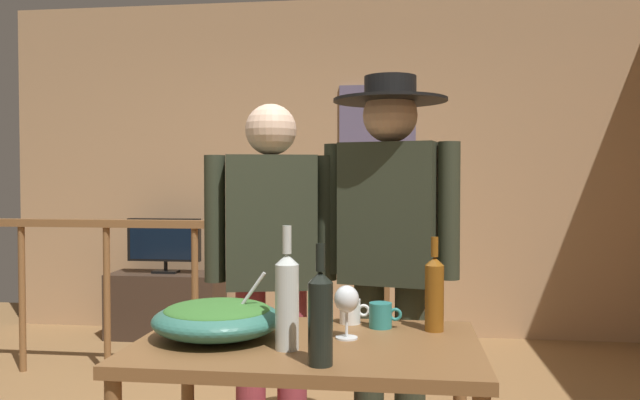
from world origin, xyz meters
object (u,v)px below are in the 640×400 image
at_px(stair_railing, 224,276).
at_px(flat_screen_tv, 164,241).
at_px(mug_teal, 381,315).
at_px(person_standing_right, 390,237).
at_px(salad_bowl, 217,318).
at_px(serving_table, 307,367).
at_px(wine_bottle_dark, 320,316).
at_px(wine_bottle_clear, 287,299).
at_px(person_standing_left, 271,256).
at_px(framed_picture, 377,122).
at_px(wine_glass, 347,301).
at_px(tv_console, 166,305).
at_px(mug_white, 351,311).
at_px(wine_bottle_amber, 434,292).

height_order(stair_railing, flat_screen_tv, stair_railing).
distance_m(flat_screen_tv, mug_teal, 3.20).
bearing_deg(person_standing_right, salad_bowl, 62.38).
relative_size(flat_screen_tv, serving_table, 0.53).
bearing_deg(wine_bottle_dark, mug_teal, 72.21).
distance_m(wine_bottle_clear, person_standing_left, 0.79).
bearing_deg(person_standing_right, flat_screen_tv, -36.36).
xyz_separation_m(framed_picture, flat_screen_tv, (-1.69, -0.32, -0.96)).
height_order(stair_railing, wine_glass, stair_railing).
bearing_deg(tv_console, salad_bowl, -65.90).
distance_m(serving_table, wine_bottle_clear, 0.27).
relative_size(mug_teal, person_standing_left, 0.07).
bearing_deg(person_standing_left, tv_console, -72.71).
bearing_deg(stair_railing, mug_white, -59.33).
relative_size(serving_table, wine_bottle_clear, 2.89).
height_order(wine_bottle_amber, wine_bottle_clear, wine_bottle_clear).
bearing_deg(person_standing_right, serving_table, 82.01).
bearing_deg(stair_railing, person_standing_right, -48.51).
bearing_deg(flat_screen_tv, wine_bottle_clear, -62.42).
relative_size(tv_console, salad_bowl, 2.07).
height_order(stair_railing, wine_bottle_amber, wine_bottle_amber).
bearing_deg(wine_bottle_amber, stair_railing, 126.71).
bearing_deg(framed_picture, salad_bowl, -97.34).
xyz_separation_m(framed_picture, mug_teal, (0.13, -2.94, -0.96)).
bearing_deg(person_standing_right, wine_bottle_dark, 92.59).
height_order(salad_bowl, person_standing_right, person_standing_right).
height_order(stair_railing, person_standing_right, person_standing_right).
distance_m(wine_glass, wine_bottle_dark, 0.32).
bearing_deg(flat_screen_tv, framed_picture, 10.76).
distance_m(framed_picture, mug_teal, 3.10).
height_order(framed_picture, flat_screen_tv, framed_picture).
height_order(mug_white, person_standing_right, person_standing_right).
xyz_separation_m(stair_railing, person_standing_left, (0.56, -1.21, 0.28)).
bearing_deg(serving_table, flat_screen_tv, 119.22).
xyz_separation_m(stair_railing, salad_bowl, (0.51, -1.85, 0.14)).
relative_size(wine_bottle_clear, person_standing_left, 0.24).
relative_size(stair_railing, wine_bottle_amber, 9.22).
bearing_deg(tv_console, mug_white, -56.63).
xyz_separation_m(stair_railing, mug_white, (0.94, -1.58, 0.12)).
relative_size(stair_railing, salad_bowl, 7.02).
distance_m(wine_bottle_clear, mug_teal, 0.45).
relative_size(tv_console, person_standing_left, 0.56).
xyz_separation_m(framed_picture, stair_railing, (-0.92, -1.31, -1.08)).
bearing_deg(salad_bowl, wine_glass, 5.89).
bearing_deg(tv_console, person_standing_left, -59.09).
bearing_deg(serving_table, tv_console, 118.95).
bearing_deg(flat_screen_tv, wine_bottle_dark, -61.78).
distance_m(stair_railing, mug_teal, 1.95).
height_order(wine_glass, mug_teal, wine_glass).
xyz_separation_m(serving_table, wine_bottle_dark, (0.08, -0.27, 0.23)).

